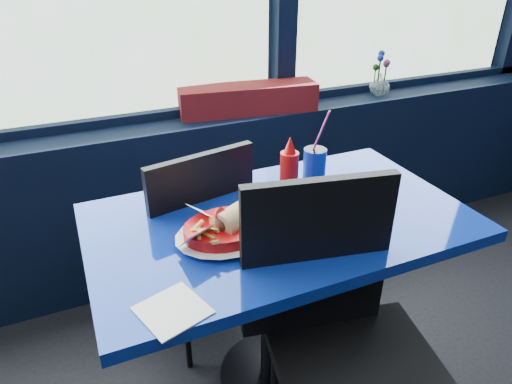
% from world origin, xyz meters
% --- Properties ---
extents(window_sill, '(5.00, 0.26, 0.80)m').
position_xyz_m(window_sill, '(0.00, 2.87, 0.40)').
color(window_sill, black).
rests_on(window_sill, ground).
extents(near_table, '(1.20, 0.70, 0.75)m').
position_xyz_m(near_table, '(0.30, 2.00, 0.57)').
color(near_table, black).
rests_on(near_table, ground).
extents(chair_near_front, '(0.53, 0.53, 0.99)m').
position_xyz_m(chair_near_front, '(0.32, 1.65, 0.57)').
color(chair_near_front, black).
rests_on(chair_near_front, ground).
extents(chair_near_back, '(0.49, 0.49, 0.92)m').
position_xyz_m(chair_near_back, '(0.13, 2.32, 0.53)').
color(chair_near_back, black).
rests_on(chair_near_back, ground).
extents(planter_box, '(0.68, 0.26, 0.13)m').
position_xyz_m(planter_box, '(0.55, 2.86, 0.87)').
color(planter_box, maroon).
rests_on(planter_box, window_sill).
extents(flower_vase, '(0.15, 0.15, 0.23)m').
position_xyz_m(flower_vase, '(1.31, 2.84, 0.87)').
color(flower_vase, silver).
rests_on(flower_vase, window_sill).
extents(food_basket, '(0.29, 0.27, 0.10)m').
position_xyz_m(food_basket, '(0.11, 1.96, 0.79)').
color(food_basket, '#B80C0C').
rests_on(food_basket, near_table).
extents(ketchup_bottle, '(0.06, 0.06, 0.23)m').
position_xyz_m(ketchup_bottle, '(0.37, 2.09, 0.85)').
color(ketchup_bottle, '#B80C0C').
rests_on(ketchup_bottle, near_table).
extents(soda_cup, '(0.08, 0.08, 0.28)m').
position_xyz_m(soda_cup, '(0.52, 2.17, 0.82)').
color(soda_cup, navy).
rests_on(soda_cup, near_table).
extents(napkin, '(0.18, 0.18, 0.00)m').
position_xyz_m(napkin, '(-0.12, 1.72, 0.75)').
color(napkin, white).
rests_on(napkin, near_table).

